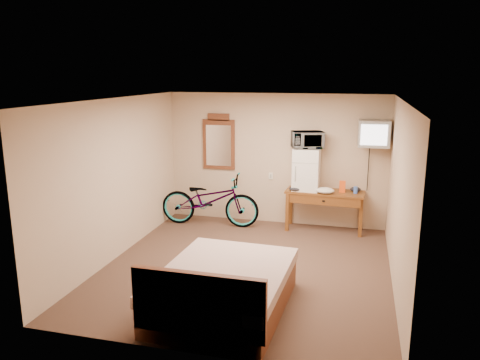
{
  "coord_description": "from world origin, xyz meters",
  "views": [
    {
      "loc": [
        1.55,
        -6.4,
        2.88
      ],
      "look_at": [
        -0.22,
        0.46,
        1.24
      ],
      "focal_mm": 35.0,
      "sensor_mm": 36.0,
      "label": 1
    }
  ],
  "objects_px": {
    "mini_fridge": "(306,169)",
    "microwave": "(307,140)",
    "wall_mirror": "(219,142)",
    "bed": "(223,290)",
    "desk": "(325,198)",
    "blue_cup": "(356,190)",
    "bicycle": "(210,200)",
    "crt_television": "(374,133)"
  },
  "relations": [
    {
      "from": "bicycle",
      "to": "mini_fridge",
      "type": "bearing_deg",
      "value": -84.6
    },
    {
      "from": "microwave",
      "to": "wall_mirror",
      "type": "bearing_deg",
      "value": 153.72
    },
    {
      "from": "microwave",
      "to": "wall_mirror",
      "type": "xyz_separation_m",
      "value": [
        -1.75,
        0.21,
        -0.14
      ]
    },
    {
      "from": "microwave",
      "to": "mini_fridge",
      "type": "bearing_deg",
      "value": -143.18
    },
    {
      "from": "desk",
      "to": "bicycle",
      "type": "relative_size",
      "value": 0.76
    },
    {
      "from": "blue_cup",
      "to": "bed",
      "type": "bearing_deg",
      "value": -113.85
    },
    {
      "from": "microwave",
      "to": "bicycle",
      "type": "height_order",
      "value": "microwave"
    },
    {
      "from": "desk",
      "to": "blue_cup",
      "type": "distance_m",
      "value": 0.57
    },
    {
      "from": "bicycle",
      "to": "wall_mirror",
      "type": "bearing_deg",
      "value": -8.16
    },
    {
      "from": "blue_cup",
      "to": "bicycle",
      "type": "xyz_separation_m",
      "value": [
        -2.69,
        -0.21,
        -0.31
      ]
    },
    {
      "from": "mini_fridge",
      "to": "wall_mirror",
      "type": "distance_m",
      "value": 1.81
    },
    {
      "from": "wall_mirror",
      "to": "bicycle",
      "type": "xyz_separation_m",
      "value": [
        -0.04,
        -0.48,
        -1.04
      ]
    },
    {
      "from": "mini_fridge",
      "to": "bed",
      "type": "height_order",
      "value": "mini_fridge"
    },
    {
      "from": "crt_television",
      "to": "blue_cup",
      "type": "bearing_deg",
      "value": -174.88
    },
    {
      "from": "microwave",
      "to": "bicycle",
      "type": "bearing_deg",
      "value": 169.24
    },
    {
      "from": "mini_fridge",
      "to": "wall_mirror",
      "type": "xyz_separation_m",
      "value": [
        -1.75,
        0.21,
        0.4
      ]
    },
    {
      "from": "microwave",
      "to": "crt_television",
      "type": "height_order",
      "value": "crt_television"
    },
    {
      "from": "bicycle",
      "to": "bed",
      "type": "height_order",
      "value": "bicycle"
    },
    {
      "from": "crt_television",
      "to": "bed",
      "type": "bearing_deg",
      "value": -117.17
    },
    {
      "from": "desk",
      "to": "blue_cup",
      "type": "bearing_deg",
      "value": -0.05
    },
    {
      "from": "microwave",
      "to": "bed",
      "type": "height_order",
      "value": "microwave"
    },
    {
      "from": "microwave",
      "to": "bicycle",
      "type": "xyz_separation_m",
      "value": [
        -1.79,
        -0.27,
        -1.18
      ]
    },
    {
      "from": "desk",
      "to": "bed",
      "type": "distance_m",
      "value": 3.52
    },
    {
      "from": "crt_television",
      "to": "bicycle",
      "type": "height_order",
      "value": "crt_television"
    },
    {
      "from": "bed",
      "to": "crt_television",
      "type": "bearing_deg",
      "value": 62.83
    },
    {
      "from": "desk",
      "to": "bed",
      "type": "xyz_separation_m",
      "value": [
        -0.95,
        -3.38,
        -0.34
      ]
    },
    {
      "from": "desk",
      "to": "bed",
      "type": "bearing_deg",
      "value": -105.71
    },
    {
      "from": "mini_fridge",
      "to": "microwave",
      "type": "bearing_deg",
      "value": 56.31
    },
    {
      "from": "blue_cup",
      "to": "microwave",
      "type": "bearing_deg",
      "value": 175.8
    },
    {
      "from": "blue_cup",
      "to": "bed",
      "type": "relative_size",
      "value": 0.06
    },
    {
      "from": "bicycle",
      "to": "blue_cup",
      "type": "bearing_deg",
      "value": -88.88
    },
    {
      "from": "desk",
      "to": "wall_mirror",
      "type": "distance_m",
      "value": 2.31
    },
    {
      "from": "mini_fridge",
      "to": "crt_television",
      "type": "bearing_deg",
      "value": -2.15
    },
    {
      "from": "wall_mirror",
      "to": "bed",
      "type": "distance_m",
      "value": 4.03
    },
    {
      "from": "mini_fridge",
      "to": "crt_television",
      "type": "height_order",
      "value": "crt_television"
    },
    {
      "from": "wall_mirror",
      "to": "bed",
      "type": "height_order",
      "value": "wall_mirror"
    },
    {
      "from": "wall_mirror",
      "to": "bicycle",
      "type": "height_order",
      "value": "wall_mirror"
    },
    {
      "from": "mini_fridge",
      "to": "wall_mirror",
      "type": "relative_size",
      "value": 0.71
    },
    {
      "from": "mini_fridge",
      "to": "microwave",
      "type": "xyz_separation_m",
      "value": [
        0.0,
        0.0,
        0.54
      ]
    },
    {
      "from": "mini_fridge",
      "to": "wall_mirror",
      "type": "bearing_deg",
      "value": 173.19
    },
    {
      "from": "desk",
      "to": "mini_fridge",
      "type": "xyz_separation_m",
      "value": [
        -0.36,
        0.07,
        0.5
      ]
    },
    {
      "from": "blue_cup",
      "to": "wall_mirror",
      "type": "relative_size",
      "value": 0.12
    }
  ]
}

